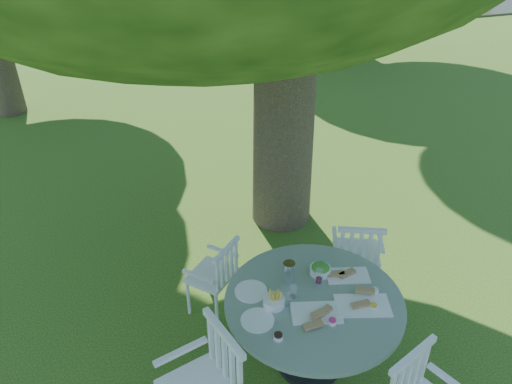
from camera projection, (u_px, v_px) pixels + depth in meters
ground at (262, 268)px, 5.37m from camera, size 140.00×140.00×0.00m
table at (313, 312)px, 4.00m from camera, size 1.42×1.42×0.74m
chair_ne at (357, 253)px, 4.80m from camera, size 0.56×0.55×0.86m
chair_nw at (219, 273)px, 4.60m from camera, size 0.55×0.55×0.80m
chair_sw at (211, 379)px, 3.48m from camera, size 0.59×0.61×1.00m
tableware at (307, 291)px, 3.96m from camera, size 1.20×0.74×0.20m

